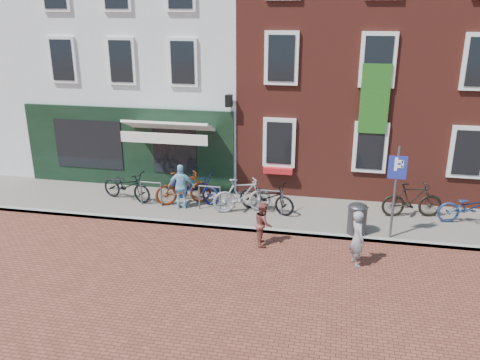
% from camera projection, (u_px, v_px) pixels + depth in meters
% --- Properties ---
extents(ground, '(80.00, 80.00, 0.00)m').
position_uv_depth(ground, '(249.00, 232.00, 14.78)').
color(ground, brown).
extents(sidewalk, '(24.00, 3.00, 0.10)m').
position_uv_depth(sidewalk, '(287.00, 213.00, 15.97)').
color(sidewalk, slate).
rests_on(sidewalk, ground).
extents(building_stucco, '(8.00, 8.00, 9.00)m').
position_uv_depth(building_stucco, '(162.00, 54.00, 20.71)').
color(building_stucco, silver).
rests_on(building_stucco, ground).
extents(building_brick_mid, '(6.00, 8.00, 10.00)m').
position_uv_depth(building_brick_mid, '(332.00, 44.00, 19.25)').
color(building_brick_mid, maroon).
rests_on(building_brick_mid, ground).
extents(filler_left, '(7.00, 8.00, 9.00)m').
position_uv_depth(filler_left, '(3.00, 51.00, 22.11)').
color(filler_left, silver).
rests_on(filler_left, ground).
extents(litter_bin, '(0.55, 0.55, 1.00)m').
position_uv_depth(litter_bin, '(357.00, 217.00, 14.28)').
color(litter_bin, '#3C3C3F').
rests_on(litter_bin, sidewalk).
extents(parking_sign, '(0.50, 0.08, 2.70)m').
position_uv_depth(parking_sign, '(396.00, 180.00, 13.65)').
color(parking_sign, '#4C4C4F').
rests_on(parking_sign, sidewalk).
extents(woman, '(0.54, 0.64, 1.49)m').
position_uv_depth(woman, '(357.00, 238.00, 12.66)').
color(woman, gray).
rests_on(woman, ground).
extents(boy, '(0.60, 0.70, 1.25)m').
position_uv_depth(boy, '(263.00, 224.00, 13.83)').
color(boy, brown).
rests_on(boy, ground).
extents(cafe_person, '(0.91, 0.49, 1.49)m').
position_uv_depth(cafe_person, '(181.00, 187.00, 16.04)').
color(cafe_person, '#87BFDD').
rests_on(cafe_person, sidewalk).
extents(bicycle_0, '(2.05, 1.16, 1.02)m').
position_uv_depth(bicycle_0, '(127.00, 186.00, 16.82)').
color(bicycle_0, black).
rests_on(bicycle_0, sidewalk).
extents(bicycle_1, '(1.92, 1.30, 1.13)m').
position_uv_depth(bicycle_1, '(183.00, 188.00, 16.45)').
color(bicycle_1, '#5B200A').
rests_on(bicycle_1, sidewalk).
extents(bicycle_2, '(2.05, 1.28, 1.02)m').
position_uv_depth(bicycle_2, '(195.00, 187.00, 16.69)').
color(bicycle_2, '#101655').
rests_on(bicycle_2, sidewalk).
extents(bicycle_3, '(1.95, 1.13, 1.13)m').
position_uv_depth(bicycle_3, '(242.00, 195.00, 15.80)').
color(bicycle_3, gray).
rests_on(bicycle_3, sidewalk).
extents(bicycle_4, '(2.05, 1.25, 1.02)m').
position_uv_depth(bicycle_4, '(267.00, 197.00, 15.83)').
color(bicycle_4, black).
rests_on(bicycle_4, sidewalk).
extents(bicycle_5, '(1.95, 0.88, 1.13)m').
position_uv_depth(bicycle_5, '(412.00, 200.00, 15.43)').
color(bicycle_5, black).
rests_on(bicycle_5, sidewalk).
extents(bicycle_6, '(2.01, 0.91, 1.02)m').
position_uv_depth(bicycle_6, '(470.00, 207.00, 15.00)').
color(bicycle_6, navy).
rests_on(bicycle_6, sidewalk).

